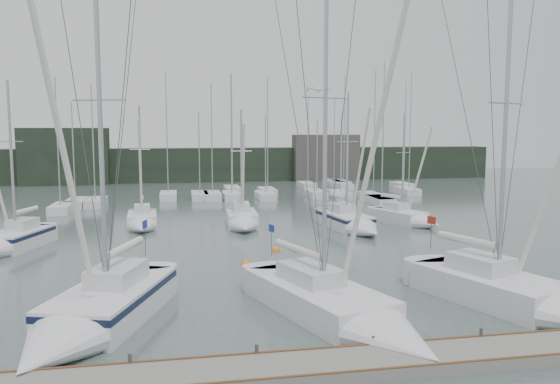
{
  "coord_description": "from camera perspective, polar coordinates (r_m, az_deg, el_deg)",
  "views": [
    {
      "loc": [
        -4.41,
        -20.96,
        7.62
      ],
      "look_at": [
        0.48,
        5.0,
        4.64
      ],
      "focal_mm": 35.0,
      "sensor_mm": 36.0,
      "label": 1
    }
  ],
  "objects": [
    {
      "name": "ground",
      "position": [
        22.73,
        1.18,
        -13.16
      ],
      "size": [
        160.0,
        160.0,
        0.0
      ],
      "primitive_type": "plane",
      "color": "#495956",
      "rests_on": "ground"
    },
    {
      "name": "buoy_c",
      "position": [
        32.13,
        -16.53,
        -7.56
      ],
      "size": [
        0.53,
        0.53,
        0.53
      ],
      "primitive_type": "sphere",
      "color": "orange",
      "rests_on": "ground"
    },
    {
      "name": "sailboat_mid_b",
      "position": [
        43.86,
        -14.22,
        -3.1
      ],
      "size": [
        2.53,
        6.57,
        10.27
      ],
      "rotation": [
        0.0,
        0.0,
        0.05
      ],
      "color": "silver",
      "rests_on": "ground"
    },
    {
      "name": "buoy_a",
      "position": [
        31.48,
        -3.57,
        -7.59
      ],
      "size": [
        0.58,
        0.58,
        0.58
      ],
      "primitive_type": "sphere",
      "color": "orange",
      "rests_on": "ground"
    },
    {
      "name": "sailboat_near_right",
      "position": [
        25.42,
        24.62,
        -10.22
      ],
      "size": [
        6.2,
        10.09,
        14.9
      ],
      "rotation": [
        0.0,
        0.0,
        0.34
      ],
      "color": "silver",
      "rests_on": "ground"
    },
    {
      "name": "sailboat_mid_e",
      "position": [
        45.46,
        13.45,
        -2.76
      ],
      "size": [
        4.56,
        6.96,
        9.74
      ],
      "rotation": [
        0.0,
        0.0,
        0.39
      ],
      "color": "silver",
      "rests_on": "ground"
    },
    {
      "name": "far_treeline",
      "position": [
        83.23,
        -7.63,
        2.85
      ],
      "size": [
        90.0,
        4.0,
        5.0
      ],
      "primitive_type": "cube",
      "color": "black",
      "rests_on": "ground"
    },
    {
      "name": "sailboat_mid_a",
      "position": [
        38.7,
        -26.56,
        -4.74
      ],
      "size": [
        4.37,
        7.49,
        11.55
      ],
      "rotation": [
        0.0,
        0.0,
        -0.3
      ],
      "color": "silver",
      "rests_on": "ground"
    },
    {
      "name": "sailboat_near_center",
      "position": [
        21.75,
        7.4,
        -12.62
      ],
      "size": [
        6.43,
        11.3,
        15.21
      ],
      "rotation": [
        0.0,
        0.0,
        0.33
      ],
      "color": "silver",
      "rests_on": "ground"
    },
    {
      "name": "dock",
      "position": [
        18.14,
        4.58,
        -17.73
      ],
      "size": [
        24.0,
        2.0,
        0.4
      ],
      "primitive_type": "cube",
      "color": "slate",
      "rests_on": "ground"
    },
    {
      "name": "buoy_b",
      "position": [
        35.04,
        -0.4,
        -6.13
      ],
      "size": [
        0.55,
        0.55,
        0.55
      ],
      "primitive_type": "sphere",
      "color": "orange",
      "rests_on": "ground"
    },
    {
      "name": "far_building_left",
      "position": [
        82.52,
        -21.59,
        3.47
      ],
      "size": [
        12.0,
        3.0,
        8.0
      ],
      "primitive_type": "cube",
      "color": "black",
      "rests_on": "ground"
    },
    {
      "name": "far_building_right",
      "position": [
        84.1,
        4.8,
        3.6
      ],
      "size": [
        10.0,
        3.0,
        7.0
      ],
      "primitive_type": "cube",
      "color": "#464340",
      "rests_on": "ground"
    },
    {
      "name": "mast_forest",
      "position": [
        63.38,
        -2.93,
        -0.04
      ],
      "size": [
        54.93,
        24.02,
        14.61
      ],
      "color": "silver",
      "rests_on": "ground"
    },
    {
      "name": "sailboat_mid_d",
      "position": [
        42.01,
        7.58,
        -3.27
      ],
      "size": [
        3.63,
        8.6,
        11.33
      ],
      "rotation": [
        0.0,
        0.0,
        0.13
      ],
      "color": "silver",
      "rests_on": "ground"
    },
    {
      "name": "buoy_d",
      "position": [
        34.9,
        1.73,
        -6.18
      ],
      "size": [
        0.53,
        0.53,
        0.53
      ],
      "primitive_type": "sphere",
      "color": "orange",
      "rests_on": "ground"
    },
    {
      "name": "seagull",
      "position": [
        21.45,
        4.07,
        10.62
      ],
      "size": [
        0.93,
        0.42,
        0.18
      ],
      "rotation": [
        0.0,
        0.0,
        0.06
      ],
      "color": "white",
      "rests_on": "ground"
    },
    {
      "name": "sailboat_mid_c",
      "position": [
        42.8,
        -3.92,
        -3.09
      ],
      "size": [
        2.62,
        6.63,
        9.98
      ],
      "rotation": [
        0.0,
        0.0,
        -0.05
      ],
      "color": "silver",
      "rests_on": "ground"
    },
    {
      "name": "sailboat_near_left",
      "position": [
        22.18,
        -19.23,
        -12.29
      ],
      "size": [
        6.11,
        10.46,
        14.87
      ],
      "rotation": [
        0.0,
        0.0,
        -0.32
      ],
      "color": "silver",
      "rests_on": "ground"
    }
  ]
}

